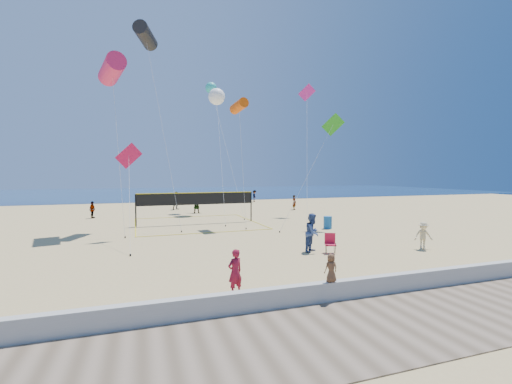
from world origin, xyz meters
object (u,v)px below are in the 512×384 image
object	(u,v)px
camp_chair	(330,242)
volleyball_net	(197,202)
trash_barrel	(328,222)
woman	(235,272)

from	to	relation	value
camp_chair	volleyball_net	xyz separation A→B (m)	(-4.68, 12.10, 1.14)
camp_chair	trash_barrel	distance (m)	7.69
woman	trash_barrel	world-z (taller)	woman
volleyball_net	camp_chair	bearing A→B (deg)	-69.87
camp_chair	volleyball_net	world-z (taller)	volleyball_net
woman	camp_chair	size ratio (longest dim) A/B	1.38
camp_chair	trash_barrel	world-z (taller)	camp_chair
trash_barrel	volleyball_net	size ratio (longest dim) A/B	0.09
trash_barrel	volleyball_net	world-z (taller)	volleyball_net
camp_chair	trash_barrel	bearing A→B (deg)	83.62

